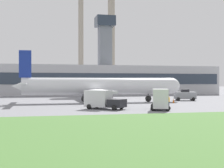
# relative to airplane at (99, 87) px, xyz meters

# --- Properties ---
(ground_plane) EXTENTS (400.00, 400.00, 0.00)m
(ground_plane) POSITION_rel_airplane_xyz_m (-0.03, -3.18, -2.80)
(ground_plane) COLOR gray
(terminal_building) EXTENTS (84.53, 11.29, 22.81)m
(terminal_building) POSITION_rel_airplane_xyz_m (0.32, 34.45, 1.75)
(terminal_building) COLOR #B2B2B7
(terminal_building) RESTS_ON ground_plane
(smokestack_left) EXTENTS (2.31, 2.31, 40.23)m
(smokestack_left) POSITION_rel_airplane_xyz_m (5.59, 66.98, 17.41)
(smokestack_left) COLOR gray
(smokestack_left) RESTS_ON ground_plane
(smokestack_right) EXTENTS (3.25, 3.25, 43.69)m
(smokestack_right) POSITION_rel_airplane_xyz_m (18.16, 68.35, 19.18)
(smokestack_right) COLOR gray
(smokestack_right) RESTS_ON ground_plane
(airplane) EXTENTS (30.41, 26.83, 9.03)m
(airplane) POSITION_rel_airplane_xyz_m (0.00, 0.00, 0.00)
(airplane) COLOR silver
(airplane) RESTS_ON ground_plane
(pushback_tug) EXTENTS (4.56, 3.34, 2.22)m
(pushback_tug) POSITION_rel_airplane_xyz_m (17.90, 2.29, -1.78)
(pushback_tug) COLOR gray
(pushback_tug) RESTS_ON ground_plane
(baggage_truck) EXTENTS (5.57, 5.20, 2.54)m
(baggage_truck) POSITION_rel_airplane_xyz_m (-2.00, -13.52, -1.56)
(baggage_truck) COLOR #232328
(baggage_truck) RESTS_ON ground_plane
(fuel_truck) EXTENTS (3.63, 5.38, 2.74)m
(fuel_truck) POSITION_rel_airplane_xyz_m (5.04, -16.62, -1.48)
(fuel_truck) COLOR #232328
(fuel_truck) RESTS_ON ground_plane
(ground_crew_person) EXTENTS (0.49, 0.49, 1.71)m
(ground_crew_person) POSITION_rel_airplane_xyz_m (7.67, -13.14, -1.93)
(ground_crew_person) COLOR #23283D
(ground_crew_person) RESTS_ON ground_plane
(traffic_cone_near_nose) EXTENTS (0.54, 0.54, 0.75)m
(traffic_cone_near_nose) POSITION_rel_airplane_xyz_m (12.44, -4.36, -2.45)
(traffic_cone_near_nose) COLOR black
(traffic_cone_near_nose) RESTS_ON ground_plane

